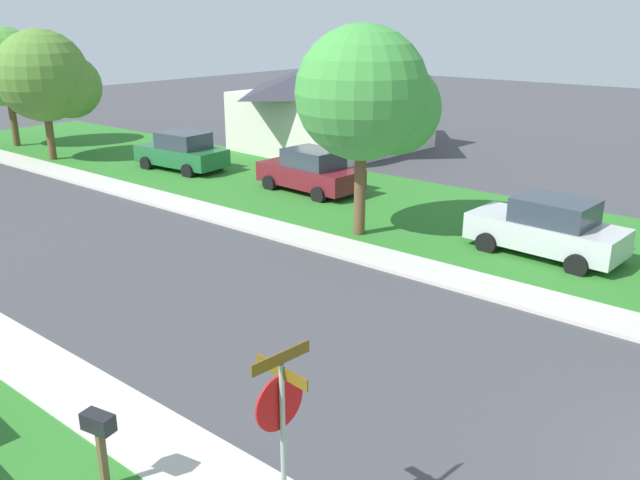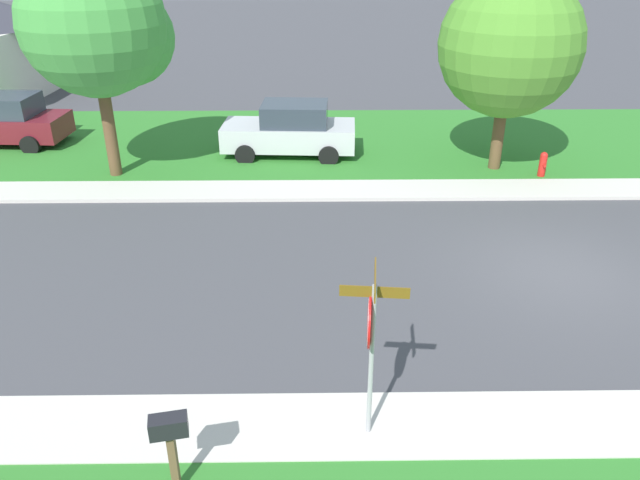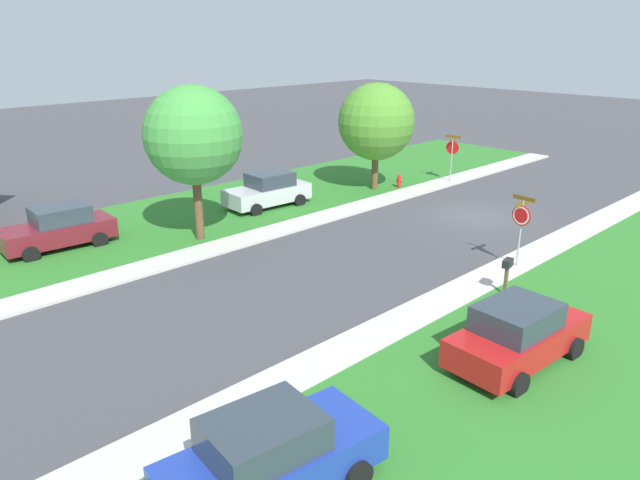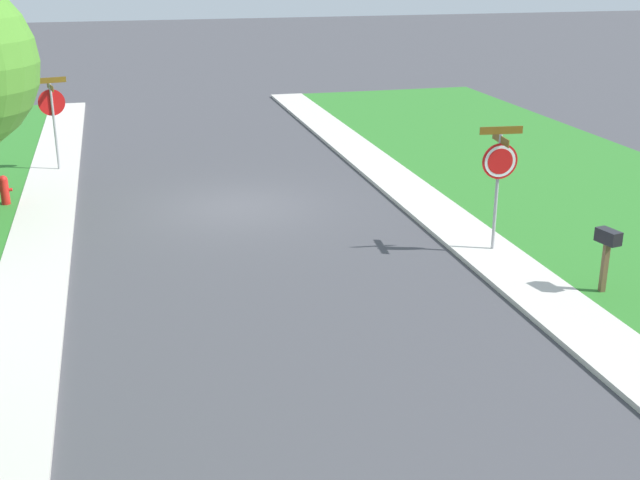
{
  "view_description": "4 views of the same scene",
  "coord_description": "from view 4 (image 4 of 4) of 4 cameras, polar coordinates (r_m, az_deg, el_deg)",
  "views": [
    {
      "loc": [
        -9.93,
        -0.17,
        6.57
      ],
      "look_at": [
        1.78,
        9.49,
        1.4
      ],
      "focal_mm": 36.82,
      "sensor_mm": 36.0,
      "label": 1
    },
    {
      "loc": [
        -11.65,
        5.44,
        6.7
      ],
      "look_at": [
        -1.14,
        5.3,
        1.4
      ],
      "focal_mm": 34.48,
      "sensor_mm": 36.0,
      "label": 2
    },
    {
      "loc": [
        -14.76,
        24.51,
        8.42
      ],
      "look_at": [
        -0.34,
        10.53,
        1.4
      ],
      "focal_mm": 33.8,
      "sensor_mm": 36.0,
      "label": 3
    },
    {
      "loc": [
        2.85,
        19.64,
        6.19
      ],
      "look_at": [
        -0.46,
        6.71,
        1.4
      ],
      "focal_mm": 45.55,
      "sensor_mm": 36.0,
      "label": 4
    }
  ],
  "objects": [
    {
      "name": "mailbox",
      "position": [
        16.0,
        19.53,
        -0.34
      ],
      "size": [
        0.33,
        0.52,
        1.31
      ],
      "color": "brown",
      "rests_on": "ground"
    },
    {
      "name": "fire_hydrant",
      "position": [
        22.08,
        -21.29,
        3.26
      ],
      "size": [
        0.38,
        0.22,
        0.83
      ],
      "color": "red",
      "rests_on": "ground"
    },
    {
      "name": "stop_sign_far_corner",
      "position": [
        17.38,
        12.46,
        4.92
      ],
      "size": [
        0.92,
        0.92,
        2.77
      ],
      "color": "#9E9EA3",
      "rests_on": "ground"
    },
    {
      "name": "stop_sign_near_corner",
      "position": [
        24.87,
        -18.29,
        8.78
      ],
      "size": [
        0.9,
        0.9,
        2.77
      ],
      "color": "#9E9EA3",
      "rests_on": "ground"
    },
    {
      "name": "ground_plane",
      "position": [
        20.79,
        -5.82,
        2.3
      ],
      "size": [
        120.0,
        120.0,
        0.0
      ],
      "primitive_type": "plane",
      "color": "#424247"
    }
  ]
}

